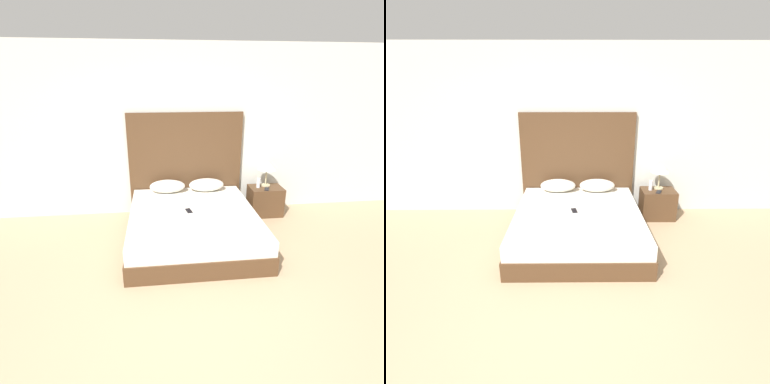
{
  "view_description": "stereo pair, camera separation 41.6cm",
  "coord_description": "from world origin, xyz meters",
  "views": [
    {
      "loc": [
        -0.33,
        -2.06,
        2.16
      ],
      "look_at": [
        0.13,
        1.81,
        0.69
      ],
      "focal_mm": 28.0,
      "sensor_mm": 36.0,
      "label": 1
    },
    {
      "loc": [
        0.09,
        -2.09,
        2.16
      ],
      "look_at": [
        0.13,
        1.81,
        0.69
      ],
      "focal_mm": 28.0,
      "sensor_mm": 36.0,
      "label": 2
    }
  ],
  "objects": [
    {
      "name": "wall_back",
      "position": [
        0.0,
        2.8,
        1.35
      ],
      "size": [
        10.0,
        0.06,
        2.7
      ],
      "color": "silver",
      "rests_on": "ground_plane"
    },
    {
      "name": "headboard",
      "position": [
        0.13,
        2.73,
        0.84
      ],
      "size": [
        1.86,
        0.05,
        1.68
      ],
      "color": "#4C331E",
      "rests_on": "ground_plane"
    },
    {
      "name": "phone_on_bed",
      "position": [
        0.07,
        1.73,
        0.44
      ],
      "size": [
        0.1,
        0.16,
        0.01
      ],
      "color": "black",
      "rests_on": "bed"
    },
    {
      "name": "nightstand",
      "position": [
        1.44,
        2.44,
        0.24
      ],
      "size": [
        0.54,
        0.39,
        0.48
      ],
      "color": "#4C331E",
      "rests_on": "ground_plane"
    },
    {
      "name": "bed",
      "position": [
        0.13,
        1.72,
        0.22
      ],
      "size": [
        1.77,
        1.98,
        0.44
      ],
      "color": "#4C331E",
      "rests_on": "ground_plane"
    },
    {
      "name": "toiletry_bottle",
      "position": [
        1.3,
        2.44,
        0.56
      ],
      "size": [
        0.06,
        0.06,
        0.16
      ],
      "color": "silver",
      "rests_on": "nightstand"
    },
    {
      "name": "phone_on_nightstand",
      "position": [
        1.41,
        2.34,
        0.49
      ],
      "size": [
        0.13,
        0.17,
        0.01
      ],
      "color": "black",
      "rests_on": "nightstand"
    },
    {
      "name": "ground_plane",
      "position": [
        0.0,
        0.0,
        0.0
      ],
      "size": [
        16.0,
        16.0,
        0.0
      ],
      "primitive_type": "plane",
      "color": "tan"
    },
    {
      "name": "table_lamp",
      "position": [
        1.45,
        2.52,
        0.83
      ],
      "size": [
        0.3,
        0.3,
        0.43
      ],
      "color": "tan",
      "rests_on": "nightstand"
    },
    {
      "name": "pillow_left",
      "position": [
        -0.19,
        2.51,
        0.54
      ],
      "size": [
        0.57,
        0.3,
        0.21
      ],
      "color": "silver",
      "rests_on": "bed"
    },
    {
      "name": "pillow_right",
      "position": [
        0.44,
        2.51,
        0.54
      ],
      "size": [
        0.57,
        0.3,
        0.21
      ],
      "color": "silver",
      "rests_on": "bed"
    }
  ]
}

